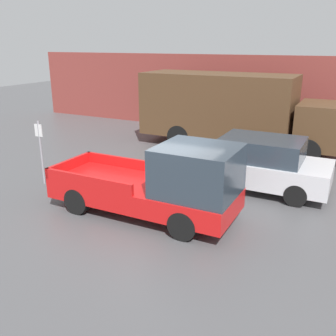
{
  "coord_description": "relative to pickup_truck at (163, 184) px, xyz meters",
  "views": [
    {
      "loc": [
        4.3,
        -8.22,
        4.47
      ],
      "look_at": [
        -0.34,
        0.86,
        1.04
      ],
      "focal_mm": 40.0,
      "sensor_mm": 36.0,
      "label": 1
    }
  ],
  "objects": [
    {
      "name": "parking_sign",
      "position": [
        -4.72,
        0.46,
        0.24
      ],
      "size": [
        0.3,
        0.07,
        2.11
      ],
      "color": "gray",
      "rests_on": "ground"
    },
    {
      "name": "delivery_truck",
      "position": [
        -0.62,
        7.66,
        0.79
      ],
      "size": [
        8.67,
        2.55,
        3.21
      ],
      "color": "#4C331E",
      "rests_on": "ground"
    },
    {
      "name": "ground_plane",
      "position": [
        -0.02,
        0.14,
        -0.96
      ],
      "size": [
        60.0,
        60.0,
        0.0
      ],
      "primitive_type": "plane",
      "color": "#4C4C4F"
    },
    {
      "name": "building_wall",
      "position": [
        -0.02,
        10.84,
        0.99
      ],
      "size": [
        28.0,
        0.15,
        3.9
      ],
      "color": "brown",
      "rests_on": "ground"
    },
    {
      "name": "car",
      "position": [
        1.69,
        3.27,
        -0.12
      ],
      "size": [
        4.47,
        2.01,
        1.67
      ],
      "color": "silver",
      "rests_on": "ground"
    },
    {
      "name": "newspaper_box",
      "position": [
        -3.48,
        10.52,
        -0.44
      ],
      "size": [
        0.45,
        0.4,
        1.04
      ],
      "color": "gold",
      "rests_on": "ground"
    },
    {
      "name": "pickup_truck",
      "position": [
        0.0,
        0.0,
        0.0
      ],
      "size": [
        5.13,
        1.93,
        2.09
      ],
      "color": "red",
      "rests_on": "ground"
    }
  ]
}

